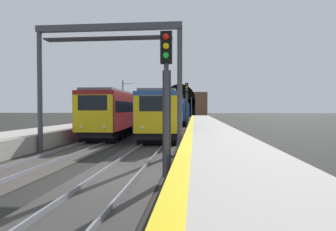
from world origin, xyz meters
TOP-DOWN VIEW (x-y plane):
  - ground_plane at (0.00, 0.00)m, footprint 320.00×320.00m
  - platform_right at (0.00, -3.99)m, footprint 112.00×3.76m
  - platform_right_edge_strip at (0.00, -2.36)m, footprint 112.00×0.50m
  - track_main_line at (0.00, 0.00)m, footprint 160.00×3.08m
  - track_adjacent_line at (0.00, 4.23)m, footprint 160.00×3.12m
  - train_main_approaching at (35.96, -0.00)m, footprint 56.90×3.38m
  - train_adjacent_platform at (26.99, 4.23)m, footprint 37.43×3.17m
  - railway_signal_near at (-0.88, -1.80)m, footprint 0.39×0.38m
  - railway_signal_mid at (22.96, -1.80)m, footprint 0.39×0.38m
  - railway_signal_far at (72.25, -1.80)m, footprint 0.39×0.38m
  - overhead_signal_gantry at (5.37, 2.12)m, footprint 0.70×8.33m
  - tunnel_portal at (82.95, 2.12)m, footprint 2.44×17.97m
  - catenary_mast_near at (41.11, 10.47)m, footprint 0.22×1.97m

SIDE VIEW (x-z plane):
  - ground_plane at x=0.00m, z-range 0.00..0.00m
  - track_adjacent_line at x=0.00m, z-range -0.06..0.15m
  - track_main_line at x=0.00m, z-range -0.06..0.15m
  - platform_right at x=0.00m, z-range 0.00..0.97m
  - platform_right_edge_strip at x=0.00m, z-range 0.97..0.97m
  - train_main_approaching at x=35.96m, z-range -0.16..4.58m
  - train_adjacent_platform at x=26.99m, z-range -0.17..4.69m
  - railway_signal_near at x=-0.88m, z-range 0.54..5.56m
  - railway_signal_mid at x=22.96m, z-range 0.57..6.10m
  - railway_signal_far at x=72.25m, z-range 0.59..6.61m
  - catenary_mast_near at x=41.11m, z-range 0.10..7.86m
  - tunnel_portal at x=82.95m, z-range -1.28..9.34m
  - overhead_signal_gantry at x=5.37m, z-range 1.80..9.02m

